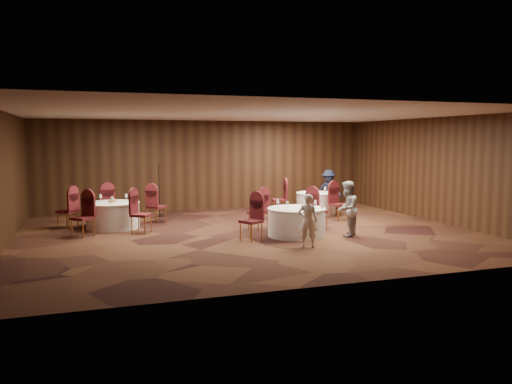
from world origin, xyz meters
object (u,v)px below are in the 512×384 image
object	(u,v)px
table_main	(296,222)
table_right	(316,203)
mic_stand	(159,201)
woman_b	(347,209)
man_c	(329,190)
table_left	(113,215)
woman_a	(308,221)

from	to	relation	value
table_main	table_right	world-z (taller)	same
mic_stand	woman_b	world-z (taller)	mic_stand
mic_stand	man_c	xyz separation A→B (m)	(5.91, -0.54, 0.22)
table_main	table_left	size ratio (longest dim) A/B	1.01
woman_b	man_c	xyz separation A→B (m)	(1.74, 4.49, -0.00)
table_right	mic_stand	bearing A→B (deg)	166.42
table_main	man_c	distance (m)	5.00
woman_b	man_c	world-z (taller)	same
woman_a	table_left	bearing A→B (deg)	-20.37
mic_stand	woman_a	bearing A→B (deg)	-65.82
woman_a	man_c	size ratio (longest dim) A/B	0.87
table_main	woman_b	size ratio (longest dim) A/B	1.05
table_main	man_c	size ratio (longest dim) A/B	1.05
woman_a	man_c	distance (m)	6.28
table_left	table_main	bearing A→B (deg)	-31.27
table_main	table_right	bearing A→B (deg)	57.13
man_c	table_main	bearing A→B (deg)	-86.03
table_main	table_left	xyz separation A→B (m)	(-4.51, 2.74, 0.00)
woman_b	man_c	distance (m)	4.81
table_main	woman_a	distance (m)	1.41
table_right	mic_stand	size ratio (longest dim) A/B	0.78
mic_stand	woman_b	xyz separation A→B (m)	(4.17, -5.03, 0.22)
table_left	woman_b	bearing A→B (deg)	-29.23
table_left	woman_a	distance (m)	5.88
table_right	man_c	xyz separation A→B (m)	(0.82, 0.69, 0.35)
table_right	woman_b	xyz separation A→B (m)	(-0.92, -3.80, 0.35)
table_left	woman_b	world-z (taller)	woman_b
table_right	mic_stand	distance (m)	5.24
table_right	man_c	distance (m)	1.13
table_left	table_right	world-z (taller)	same
table_right	man_c	size ratio (longest dim) A/B	0.92
mic_stand	man_c	distance (m)	5.94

